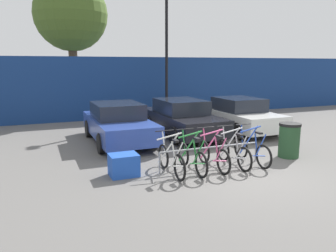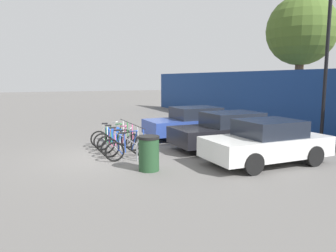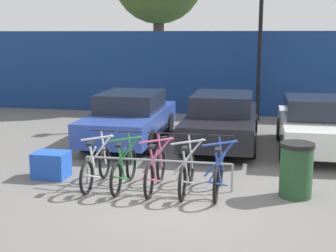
# 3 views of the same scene
# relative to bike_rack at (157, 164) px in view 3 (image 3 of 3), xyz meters

# --- Properties ---
(ground_plane) EXTENTS (120.00, 120.00, 0.00)m
(ground_plane) POSITION_rel_bike_rack_xyz_m (0.54, -0.68, -0.48)
(ground_plane) COLOR #605E5B
(hoarding_wall) EXTENTS (36.00, 0.16, 3.10)m
(hoarding_wall) POSITION_rel_bike_rack_xyz_m (0.54, 8.82, 1.08)
(hoarding_wall) COLOR navy
(hoarding_wall) RESTS_ON ground
(bike_rack) EXTENTS (2.98, 0.04, 0.57)m
(bike_rack) POSITION_rel_bike_rack_xyz_m (0.00, 0.00, 0.00)
(bike_rack) COLOR gray
(bike_rack) RESTS_ON ground
(bicycle_white) EXTENTS (0.68, 1.71, 1.05)m
(bicycle_white) POSITION_rel_bike_rack_xyz_m (-1.22, -0.15, -0.10)
(bicycle_white) COLOR black
(bicycle_white) RESTS_ON ground
(bicycle_green) EXTENTS (0.68, 1.71, 1.05)m
(bicycle_green) POSITION_rel_bike_rack_xyz_m (-0.64, -0.15, -0.10)
(bicycle_green) COLOR black
(bicycle_green) RESTS_ON ground
(bicycle_pink) EXTENTS (0.68, 1.71, 1.05)m
(bicycle_pink) POSITION_rel_bike_rack_xyz_m (-0.01, -0.15, -0.10)
(bicycle_pink) COLOR black
(bicycle_pink) RESTS_ON ground
(bicycle_silver) EXTENTS (0.68, 1.71, 1.05)m
(bicycle_silver) POSITION_rel_bike_rack_xyz_m (0.61, -0.15, -0.10)
(bicycle_silver) COLOR black
(bicycle_silver) RESTS_ON ground
(bicycle_blue) EXTENTS (0.68, 1.71, 1.05)m
(bicycle_blue) POSITION_rel_bike_rack_xyz_m (1.22, -0.15, -0.10)
(bicycle_blue) COLOR black
(bicycle_blue) RESTS_ON ground
(car_blue) EXTENTS (1.91, 4.40, 1.40)m
(car_blue) POSITION_rel_bike_rack_xyz_m (-1.62, 3.78, 0.22)
(car_blue) COLOR #2D479E
(car_blue) RESTS_ON ground
(car_black) EXTENTS (1.91, 4.55, 1.40)m
(car_black) POSITION_rel_bike_rack_xyz_m (0.94, 3.98, 0.22)
(car_black) COLOR black
(car_black) RESTS_ON ground
(car_white) EXTENTS (1.91, 4.00, 1.40)m
(car_white) POSITION_rel_bike_rack_xyz_m (3.40, 3.67, 0.22)
(car_white) COLOR silver
(car_white) RESTS_ON ground
(lamp_post) EXTENTS (0.24, 0.44, 7.03)m
(lamp_post) POSITION_rel_bike_rack_xyz_m (1.87, 7.83, 3.40)
(lamp_post) COLOR black
(lamp_post) RESTS_ON ground
(trash_bin) EXTENTS (0.63, 0.63, 1.03)m
(trash_bin) POSITION_rel_bike_rack_xyz_m (2.65, -0.02, 0.04)
(trash_bin) COLOR #234728
(trash_bin) RESTS_ON ground
(cargo_crate) EXTENTS (0.70, 0.56, 0.55)m
(cargo_crate) POSITION_rel_bike_rack_xyz_m (-2.35, 0.20, -0.20)
(cargo_crate) COLOR blue
(cargo_crate) RESTS_ON ground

